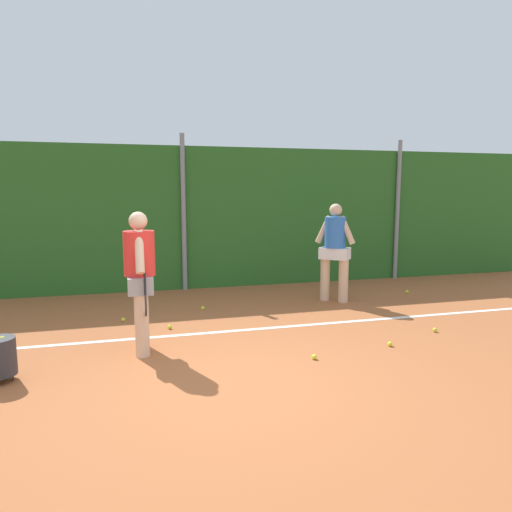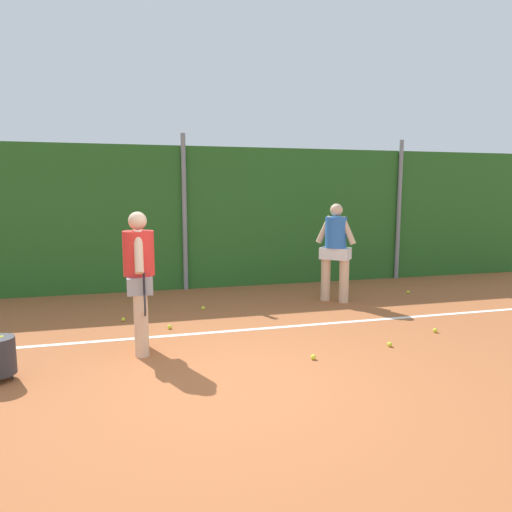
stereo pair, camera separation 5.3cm
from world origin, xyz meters
name	(u,v)px [view 2 (the right image)]	position (x,y,z in m)	size (l,w,h in m)	color
ground_plane	(213,340)	(0.00, 1.54, 0.00)	(27.17, 27.17, 0.00)	#A85B33
hedge_fence_backdrop	(184,218)	(0.00, 5.26, 1.52)	(17.66, 0.25, 3.05)	#286023
fence_post_center	(185,213)	(0.00, 5.09, 1.65)	(0.10, 0.10, 3.29)	gray
fence_post_right	(399,211)	(5.09, 5.09, 1.65)	(0.10, 0.10, 3.29)	gray
court_baseline_paint	(209,333)	(0.00, 1.89, 0.00)	(12.91, 0.10, 0.01)	white
player_foreground_near	(139,275)	(-0.99, 1.32, 1.04)	(0.40, 0.84, 1.85)	beige
player_midcourt	(335,247)	(2.65, 3.29, 1.05)	(0.62, 0.60, 1.87)	beige
tennis_ball_0	(435,330)	(3.29, 1.05, 0.03)	(0.07, 0.07, 0.07)	#CCDB33
tennis_ball_1	(313,357)	(1.09, 0.46, 0.03)	(0.07, 0.07, 0.07)	#CCDB33
tennis_ball_2	(390,344)	(2.29, 0.65, 0.03)	(0.07, 0.07, 0.07)	#CCDB33
tennis_ball_3	(170,327)	(-0.56, 2.25, 0.03)	(0.07, 0.07, 0.07)	#CCDB33
tennis_ball_4	(408,292)	(4.41, 3.51, 0.03)	(0.07, 0.07, 0.07)	#CCDB33
tennis_ball_6	(123,319)	(-1.26, 2.87, 0.03)	(0.07, 0.07, 0.07)	#CCDB33
tennis_ball_7	(203,308)	(0.11, 3.28, 0.03)	(0.07, 0.07, 0.07)	#CCDB33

